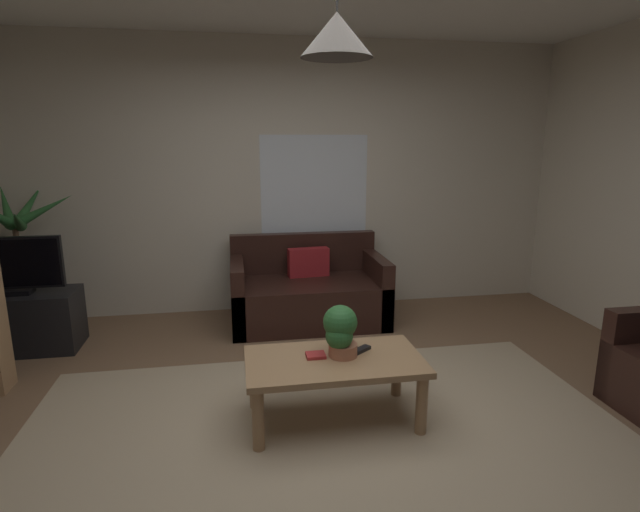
% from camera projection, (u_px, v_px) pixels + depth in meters
% --- Properties ---
extents(floor, '(5.69, 4.92, 0.02)m').
position_uv_depth(floor, '(328.00, 440.00, 2.98)').
color(floor, brown).
rests_on(floor, ground).
extents(rug, '(3.70, 2.70, 0.01)m').
position_uv_depth(rug, '(335.00, 458.00, 2.78)').
color(rug, tan).
rests_on(rug, ground).
extents(wall_back, '(5.81, 0.06, 2.71)m').
position_uv_depth(wall_back, '(283.00, 178.00, 5.06)').
color(wall_back, beige).
rests_on(wall_back, ground).
extents(window_pane, '(1.10, 0.01, 1.08)m').
position_uv_depth(window_pane, '(314.00, 189.00, 5.10)').
color(window_pane, white).
extents(couch_under_window, '(1.46, 0.83, 0.82)m').
position_uv_depth(couch_under_window, '(308.00, 294.00, 4.84)').
color(couch_under_window, black).
rests_on(couch_under_window, ground).
extents(coffee_table, '(1.10, 0.59, 0.42)m').
position_uv_depth(coffee_table, '(334.00, 368.00, 3.09)').
color(coffee_table, '#A87F56').
rests_on(coffee_table, ground).
extents(book_on_table_0, '(0.12, 0.10, 0.02)m').
position_uv_depth(book_on_table_0, '(316.00, 355.00, 3.10)').
color(book_on_table_0, '#B22D2D').
rests_on(book_on_table_0, coffee_table).
extents(remote_on_table_0, '(0.13, 0.16, 0.02)m').
position_uv_depth(remote_on_table_0, '(341.00, 352.00, 3.15)').
color(remote_on_table_0, black).
rests_on(remote_on_table_0, coffee_table).
extents(remote_on_table_1, '(0.16, 0.13, 0.02)m').
position_uv_depth(remote_on_table_1, '(360.00, 350.00, 3.17)').
color(remote_on_table_1, black).
rests_on(remote_on_table_1, coffee_table).
extents(potted_plant_on_table, '(0.21, 0.22, 0.33)m').
position_uv_depth(potted_plant_on_table, '(340.00, 330.00, 3.08)').
color(potted_plant_on_table, '#B77051').
rests_on(potted_plant_on_table, coffee_table).
extents(tv_stand, '(0.90, 0.44, 0.50)m').
position_uv_depth(tv_stand, '(22.00, 322.00, 4.18)').
color(tv_stand, black).
rests_on(tv_stand, ground).
extents(tv, '(0.76, 0.16, 0.48)m').
position_uv_depth(tv, '(13.00, 265.00, 4.05)').
color(tv, black).
rests_on(tv, tv_stand).
extents(potted_palm_corner, '(0.90, 0.85, 1.39)m').
position_uv_depth(potted_palm_corner, '(22.00, 267.00, 4.49)').
color(potted_palm_corner, brown).
rests_on(potted_palm_corner, ground).
extents(pendant_lamp, '(0.40, 0.40, 0.54)m').
position_uv_depth(pendant_lamp, '(337.00, 35.00, 2.65)').
color(pendant_lamp, black).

